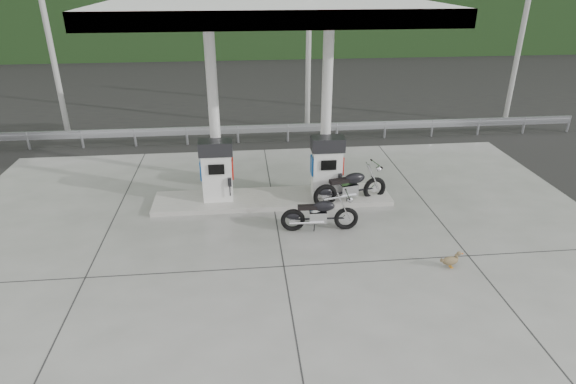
{
  "coord_description": "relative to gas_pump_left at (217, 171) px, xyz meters",
  "views": [
    {
      "loc": [
        -0.86,
        -10.41,
        6.35
      ],
      "look_at": [
        0.3,
        1.0,
        1.0
      ],
      "focal_mm": 30.0,
      "sensor_mm": 36.0,
      "label": 1
    }
  ],
  "objects": [
    {
      "name": "forested_hills",
      "position": [
        1.6,
        57.5,
        -1.07
      ],
      "size": [
        100.0,
        40.0,
        140.0
      ],
      "primitive_type": null,
      "color": "black",
      "rests_on": "ground"
    },
    {
      "name": "tree_band",
      "position": [
        1.6,
        27.5,
        1.93
      ],
      "size": [
        80.0,
        6.0,
        6.0
      ],
      "primitive_type": "cube",
      "color": "black",
      "rests_on": "ground"
    },
    {
      "name": "motorcycle_right",
      "position": [
        3.85,
        -0.36,
        -0.54
      ],
      "size": [
        2.26,
        1.15,
        1.03
      ],
      "primitive_type": null,
      "rotation": [
        0.0,
        0.0,
        0.22
      ],
      "color": "black",
      "rests_on": "forecourt_apron"
    },
    {
      "name": "forecourt_apron",
      "position": [
        1.6,
        -2.5,
        -1.06
      ],
      "size": [
        18.0,
        14.0,
        0.02
      ],
      "primitive_type": "cube",
      "color": "slate",
      "rests_on": "ground"
    },
    {
      "name": "utility_pole_b",
      "position": [
        3.6,
        7.0,
        2.93
      ],
      "size": [
        0.22,
        0.22,
        8.0
      ],
      "primitive_type": "cylinder",
      "color": "gray",
      "rests_on": "ground"
    },
    {
      "name": "utility_pole_a",
      "position": [
        -6.4,
        7.0,
        2.93
      ],
      "size": [
        0.22,
        0.22,
        8.0
      ],
      "primitive_type": "cylinder",
      "color": "gray",
      "rests_on": "ground"
    },
    {
      "name": "canopy_roof",
      "position": [
        1.6,
        0.0,
        4.3
      ],
      "size": [
        8.5,
        5.0,
        0.4
      ],
      "primitive_type": "cube",
      "color": "silver",
      "rests_on": "canopy_column_left"
    },
    {
      "name": "pump_island",
      "position": [
        1.6,
        0.0,
        -0.98
      ],
      "size": [
        7.0,
        1.4,
        0.15
      ],
      "primitive_type": "cube",
      "color": "gray",
      "rests_on": "forecourt_apron"
    },
    {
      "name": "guardrail",
      "position": [
        1.6,
        5.5,
        -0.36
      ],
      "size": [
        26.0,
        0.16,
        1.42
      ],
      "primitive_type": null,
      "color": "#999BA1",
      "rests_on": "ground"
    },
    {
      "name": "canopy_column_right",
      "position": [
        3.2,
        0.4,
        1.6
      ],
      "size": [
        0.3,
        0.3,
        5.0
      ],
      "primitive_type": "cylinder",
      "color": "white",
      "rests_on": "pump_island"
    },
    {
      "name": "duck",
      "position": [
        5.44,
        -3.93,
        -0.88
      ],
      "size": [
        0.49,
        0.18,
        0.35
      ],
      "primitive_type": null,
      "rotation": [
        0.0,
        0.0,
        0.1
      ],
      "color": "brown",
      "rests_on": "forecourt_apron"
    },
    {
      "name": "gas_pump_right",
      "position": [
        3.2,
        0.0,
        0.0
      ],
      "size": [
        0.95,
        0.55,
        1.8
      ],
      "primitive_type": null,
      "color": "white",
      "rests_on": "pump_island"
    },
    {
      "name": "gas_pump_left",
      "position": [
        0.0,
        0.0,
        0.0
      ],
      "size": [
        0.95,
        0.55,
        1.8
      ],
      "primitive_type": null,
      "color": "white",
      "rests_on": "pump_island"
    },
    {
      "name": "road",
      "position": [
        1.6,
        9.0,
        -1.07
      ],
      "size": [
        60.0,
        7.0,
        0.01
      ],
      "primitive_type": "cube",
      "color": "black",
      "rests_on": "ground"
    },
    {
      "name": "ground",
      "position": [
        1.6,
        -2.5,
        -1.07
      ],
      "size": [
        160.0,
        160.0,
        0.0
      ],
      "primitive_type": "plane",
      "color": "black",
      "rests_on": "ground"
    },
    {
      "name": "utility_pole_c",
      "position": [
        12.6,
        7.0,
        2.93
      ],
      "size": [
        0.22,
        0.22,
        8.0
      ],
      "primitive_type": "cylinder",
      "color": "gray",
      "rests_on": "ground"
    },
    {
      "name": "motorcycle_left",
      "position": [
        2.7,
        -1.86,
        -0.59
      ],
      "size": [
        1.95,
        0.69,
        0.91
      ],
      "primitive_type": null,
      "rotation": [
        0.0,
        0.0,
        -0.04
      ],
      "color": "black",
      "rests_on": "forecourt_apron"
    },
    {
      "name": "canopy_column_left",
      "position": [
        0.0,
        0.4,
        1.6
      ],
      "size": [
        0.3,
        0.3,
        5.0
      ],
      "primitive_type": "cylinder",
      "color": "white",
      "rests_on": "pump_island"
    }
  ]
}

